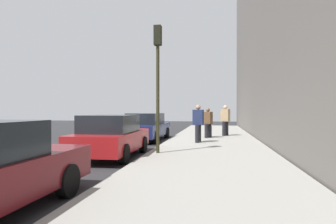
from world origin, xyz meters
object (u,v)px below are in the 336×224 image
at_px(parked_car_navy, 147,127).
at_px(parked_car_red, 111,136).
at_px(pedestrian_tan_coat, 225,119).
at_px(pedestrian_brown_coat, 208,122).
at_px(pedestrian_navy_coat, 198,122).
at_px(traffic_light_pole, 158,67).
at_px(rolling_suitcase, 210,131).

bearing_deg(parked_car_navy, parked_car_red, -178.83).
relative_size(pedestrian_tan_coat, pedestrian_brown_coat, 1.10).
distance_m(pedestrian_tan_coat, pedestrian_navy_coat, 4.07).
bearing_deg(pedestrian_tan_coat, traffic_light_pole, 160.46).
relative_size(parked_car_red, rolling_suitcase, 4.19).
bearing_deg(pedestrian_navy_coat, pedestrian_tan_coat, -20.14).
bearing_deg(rolling_suitcase, parked_car_navy, 106.28).
xyz_separation_m(pedestrian_navy_coat, pedestrian_brown_coat, (2.36, -0.40, -0.07)).
bearing_deg(pedestrian_navy_coat, parked_car_navy, 58.52).
xyz_separation_m(parked_car_red, pedestrian_navy_coat, (3.95, -2.85, 0.35)).
bearing_deg(traffic_light_pole, pedestrian_tan_coat, -19.54).
relative_size(parked_car_navy, pedestrian_navy_coat, 2.67).
distance_m(pedestrian_tan_coat, traffic_light_pole, 8.15).
xyz_separation_m(parked_car_navy, pedestrian_brown_coat, (0.54, -3.37, 0.27)).
bearing_deg(parked_car_navy, pedestrian_navy_coat, -121.48).
height_order(pedestrian_navy_coat, traffic_light_pole, traffic_light_pole).
xyz_separation_m(parked_car_red, rolling_suitcase, (6.78, -3.34, -0.29)).
height_order(parked_car_red, parked_car_navy, same).
height_order(parked_car_red, pedestrian_brown_coat, pedestrian_brown_coat).
bearing_deg(parked_car_red, pedestrian_tan_coat, -28.67).
bearing_deg(rolling_suitcase, traffic_light_pole, 164.95).
distance_m(pedestrian_navy_coat, pedestrian_brown_coat, 2.39).
distance_m(parked_car_red, parked_car_navy, 5.77).
xyz_separation_m(parked_car_navy, traffic_light_pole, (-5.42, -1.73, 2.46)).
height_order(pedestrian_navy_coat, rolling_suitcase, pedestrian_navy_coat).
xyz_separation_m(pedestrian_tan_coat, pedestrian_brown_coat, (-1.46, 1.00, -0.09)).
distance_m(parked_car_navy, pedestrian_tan_coat, 4.82).
bearing_deg(pedestrian_brown_coat, parked_car_red, 152.73).
height_order(parked_car_navy, rolling_suitcase, parked_car_navy).
distance_m(pedestrian_brown_coat, rolling_suitcase, 0.74).
xyz_separation_m(parked_car_red, traffic_light_pole, (0.35, -1.62, 2.46)).
bearing_deg(traffic_light_pole, rolling_suitcase, -15.05).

